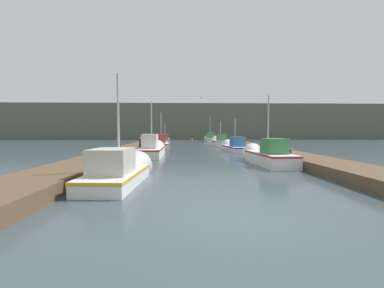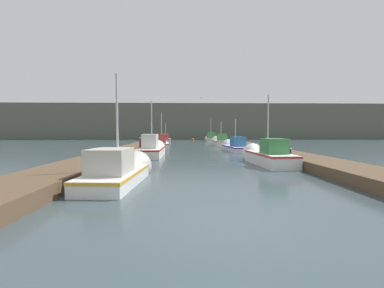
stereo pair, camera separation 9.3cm
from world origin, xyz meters
name	(u,v)px [view 1 (the left image)]	position (x,y,z in m)	size (l,w,h in m)	color
ground_plane	(236,222)	(0.00, 0.00, 0.00)	(200.00, 200.00, 0.00)	#38474C
dock_left	(127,151)	(-5.81, 16.00, 0.23)	(2.36, 40.00, 0.46)	brown
dock_right	(266,150)	(5.81, 16.00, 0.23)	(2.36, 40.00, 0.46)	brown
distant_shore_ridge	(188,122)	(0.00, 55.52, 3.74)	(120.00, 16.00, 7.48)	#565B4C
fishing_boat_0	(122,171)	(-3.44, 4.38, 0.41)	(1.81, 5.01, 4.46)	silver
fishing_boat_1	(267,156)	(3.64, 9.14, 0.49)	(1.82, 5.14, 4.25)	silver
fishing_boat_2	(152,149)	(-3.49, 14.25, 0.47)	(1.67, 6.06, 4.53)	silver
fishing_boat_3	(234,147)	(3.68, 18.72, 0.38)	(1.92, 5.45, 3.47)	silver
fishing_boat_4	(161,144)	(-3.54, 22.46, 0.43)	(1.91, 5.14, 4.20)	silver
fishing_boat_5	(220,142)	(3.44, 26.74, 0.44)	(1.93, 5.18, 3.51)	silver
fishing_boat_6	(165,140)	(-3.83, 32.17, 0.49)	(1.77, 5.11, 3.25)	silver
fishing_boat_7	(210,139)	(3.26, 37.12, 0.46)	(1.81, 4.88, 4.59)	silver
mooring_piling_0	(160,140)	(-4.50, 31.10, 0.58)	(0.25, 0.25, 1.15)	#473523
mooring_piling_1	(218,138)	(4.68, 37.04, 0.64)	(0.28, 0.28, 1.27)	#473523
mooring_piling_2	(289,157)	(4.72, 8.56, 0.48)	(0.24, 0.24, 0.95)	#473523
mooring_piling_3	(141,146)	(-4.63, 15.93, 0.67)	(0.37, 0.37, 1.32)	#473523
channel_buoy	(192,140)	(0.49, 43.39, 0.14)	(0.50, 0.50, 1.00)	#BF6513
seagull_lead	(202,98)	(1.02, 24.36, 5.63)	(0.51, 0.43, 0.12)	white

